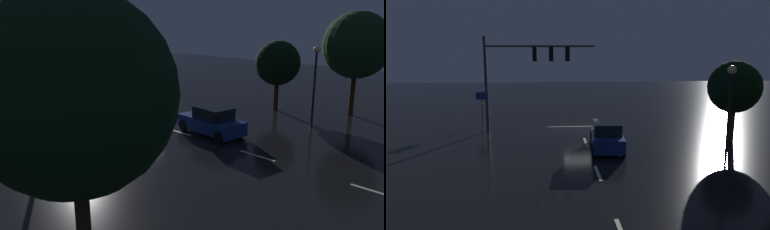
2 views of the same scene
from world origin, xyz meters
TOP-DOWN VIEW (x-y plane):
  - ground_plane at (0.00, 0.00)m, footprint 80.00×80.00m
  - traffic_signal_assembly at (4.03, 0.28)m, footprint 7.97×0.47m
  - lane_dash_far at (0.00, 4.00)m, footprint 0.16×2.20m
  - lane_dash_mid at (0.00, 10.00)m, footprint 0.16×2.20m
  - lane_dash_near at (0.00, 16.00)m, footprint 0.16×2.20m
  - stop_bar at (0.00, -0.91)m, footprint 5.00×0.16m
  - car_approaching at (-1.10, 5.75)m, footprint 2.20×4.48m
  - street_lamp_left_kerb at (-6.94, 9.06)m, footprint 0.44×0.44m
  - route_sign at (7.69, -2.18)m, footprint 0.90×0.13m
  - tree_left_near at (-12.10, 9.23)m, footprint 4.72×4.72m
  - tree_right_near at (11.39, 13.40)m, footprint 4.72×4.72m
  - tree_left_far at (-9.59, 4.46)m, footprint 3.38×3.38m

SIDE VIEW (x-z plane):
  - ground_plane at x=0.00m, z-range 0.00..0.00m
  - lane_dash_far at x=0.00m, z-range 0.00..0.01m
  - lane_dash_mid at x=0.00m, z-range 0.00..0.01m
  - lane_dash_near at x=0.00m, z-range 0.00..0.01m
  - stop_bar at x=0.00m, z-range 0.00..0.01m
  - car_approaching at x=-1.10m, z-range -0.05..1.65m
  - route_sign at x=7.69m, z-range 0.59..3.28m
  - tree_left_far at x=-9.59m, z-range 0.93..6.22m
  - street_lamp_left_kerb at x=-6.94m, z-range 1.02..6.20m
  - traffic_signal_assembly at x=4.03m, z-range 1.47..8.38m
  - tree_left_near at x=-12.10m, z-range 1.32..8.70m
  - tree_right_near at x=11.39m, z-range 1.37..8.86m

